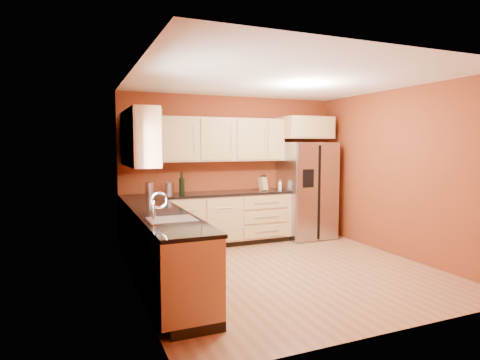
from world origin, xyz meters
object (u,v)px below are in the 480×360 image
at_px(canister_left, 150,189).
at_px(knife_block, 263,184).
at_px(wine_bottle_a, 181,184).
at_px(refrigerator, 306,190).
at_px(soap_dispenser, 280,185).

distance_m(canister_left, knife_block, 2.01).
relative_size(canister_left, wine_bottle_a, 0.59).
distance_m(refrigerator, soap_dispenser, 0.56).
xyz_separation_m(refrigerator, canister_left, (-2.89, 0.05, 0.14)).
bearing_deg(canister_left, knife_block, -0.15).
relative_size(canister_left, knife_block, 0.92).
bearing_deg(knife_block, refrigerator, -18.05).
bearing_deg(canister_left, refrigerator, -0.90).
bearing_deg(knife_block, wine_bottle_a, 165.86).
bearing_deg(soap_dispenser, wine_bottle_a, -179.52).
bearing_deg(knife_block, canister_left, 164.42).
height_order(wine_bottle_a, soap_dispenser, wine_bottle_a).
relative_size(refrigerator, soap_dispenser, 9.96).
xyz_separation_m(knife_block, soap_dispenser, (0.33, -0.02, -0.03)).
height_order(canister_left, wine_bottle_a, wine_bottle_a).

